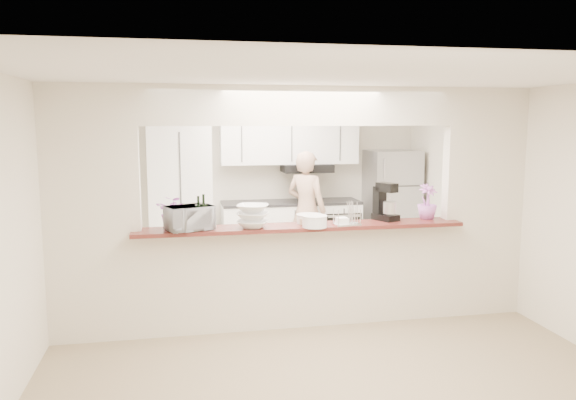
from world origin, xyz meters
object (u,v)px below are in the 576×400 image
object	(u,v)px
refrigerator	(391,205)
person	(306,210)
stand_mixer	(385,203)
toaster_oven	(189,218)

from	to	relation	value
refrigerator	person	xyz separation A→B (m)	(-1.45, -0.35, 0.01)
person	stand_mixer	bearing A→B (deg)	142.67
refrigerator	person	bearing A→B (deg)	-166.46
toaster_oven	stand_mixer	distance (m)	2.09
person	toaster_oven	bearing A→B (deg)	98.07
refrigerator	person	distance (m)	1.50
toaster_oven	person	xyz separation A→B (m)	(1.73, 2.40, -0.35)
refrigerator	person	world-z (taller)	person
refrigerator	toaster_oven	xyz separation A→B (m)	(-3.19, -2.75, 0.36)
toaster_oven	refrigerator	bearing A→B (deg)	19.91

